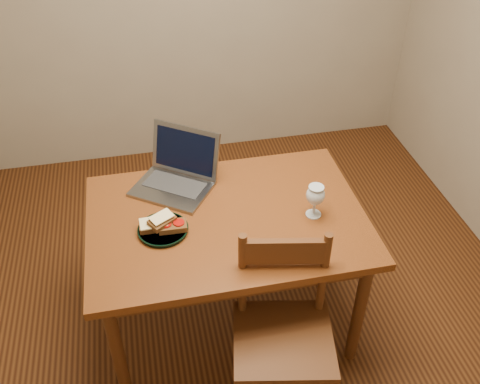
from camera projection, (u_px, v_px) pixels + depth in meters
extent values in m
cube|color=black|center=(243.00, 298.00, 3.09)|extent=(3.20, 3.20, 0.02)
cube|color=#48220C|center=(227.00, 220.00, 2.52)|extent=(1.30, 0.90, 0.04)
cylinder|color=#43250E|center=(118.00, 353.00, 2.38)|extent=(0.06, 0.06, 0.70)
cylinder|color=#43250E|center=(359.00, 312.00, 2.56)|extent=(0.06, 0.06, 0.70)
cylinder|color=#43250E|center=(114.00, 241.00, 2.95)|extent=(0.06, 0.06, 0.70)
cylinder|color=#43250E|center=(312.00, 213.00, 3.13)|extent=(0.06, 0.06, 0.70)
cube|color=#43250E|center=(283.00, 341.00, 2.32)|extent=(0.50, 0.49, 0.04)
cube|color=#43250E|center=(285.00, 251.00, 2.21)|extent=(0.35, 0.10, 0.12)
cylinder|color=black|center=(163.00, 230.00, 2.43)|extent=(0.23, 0.23, 0.02)
cube|color=slate|center=(171.00, 189.00, 2.66)|extent=(0.45, 0.42, 0.02)
cube|color=slate|center=(185.00, 150.00, 2.70)|extent=(0.35, 0.27, 0.25)
cube|color=black|center=(185.00, 150.00, 2.70)|extent=(0.30, 0.23, 0.20)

